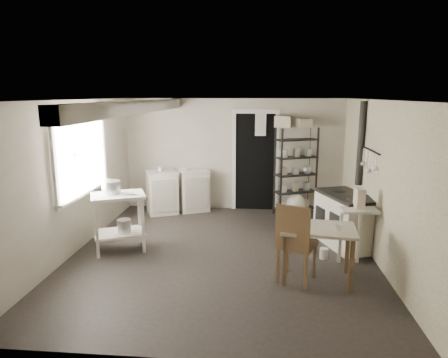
# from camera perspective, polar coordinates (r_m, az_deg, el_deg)

# --- Properties ---
(floor) EXTENTS (5.00, 5.00, 0.00)m
(floor) POSITION_cam_1_polar(r_m,az_deg,el_deg) (6.18, -0.25, -10.61)
(floor) COLOR black
(floor) RESTS_ON ground
(ceiling) EXTENTS (5.00, 5.00, 0.00)m
(ceiling) POSITION_cam_1_polar(r_m,az_deg,el_deg) (5.71, -0.27, 11.24)
(ceiling) COLOR beige
(ceiling) RESTS_ON wall_back
(wall_back) EXTENTS (4.50, 0.02, 2.30)m
(wall_back) POSITION_cam_1_polar(r_m,az_deg,el_deg) (8.29, 1.36, 3.48)
(wall_back) COLOR #BAB09E
(wall_back) RESTS_ON ground
(wall_front) EXTENTS (4.50, 0.02, 2.30)m
(wall_front) POSITION_cam_1_polar(r_m,az_deg,el_deg) (3.45, -4.19, -8.83)
(wall_front) COLOR #BAB09E
(wall_front) RESTS_ON ground
(wall_left) EXTENTS (0.02, 5.00, 2.30)m
(wall_left) POSITION_cam_1_polar(r_m,az_deg,el_deg) (6.44, -20.61, 0.25)
(wall_left) COLOR #BAB09E
(wall_left) RESTS_ON ground
(wall_right) EXTENTS (0.02, 5.00, 2.30)m
(wall_right) POSITION_cam_1_polar(r_m,az_deg,el_deg) (6.06, 21.44, -0.52)
(wall_right) COLOR #BAB09E
(wall_right) RESTS_ON ground
(window) EXTENTS (0.12, 1.76, 1.28)m
(window) POSITION_cam_1_polar(r_m,az_deg,el_deg) (6.55, -19.85, 3.60)
(window) COLOR silver
(window) RESTS_ON wall_left
(doorway) EXTENTS (0.96, 0.10, 2.08)m
(doorway) POSITION_cam_1_polar(r_m,az_deg,el_deg) (8.27, 4.45, 2.37)
(doorway) COLOR silver
(doorway) RESTS_ON ground
(ceiling_beam) EXTENTS (0.18, 5.00, 0.18)m
(ceiling_beam) POSITION_cam_1_polar(r_m,az_deg,el_deg) (5.94, -12.05, 10.04)
(ceiling_beam) COLOR silver
(ceiling_beam) RESTS_ON ceiling
(wallpaper_panel) EXTENTS (0.01, 5.00, 2.30)m
(wallpaper_panel) POSITION_cam_1_polar(r_m,az_deg,el_deg) (6.06, 21.35, -0.51)
(wallpaper_panel) COLOR beige
(wallpaper_panel) RESTS_ON wall_right
(utensil_rail) EXTENTS (0.06, 1.20, 0.44)m
(utensil_rail) POSITION_cam_1_polar(r_m,az_deg,el_deg) (6.55, 19.76, 4.04)
(utensil_rail) COLOR silver
(utensil_rail) RESTS_ON wall_right
(prep_table) EXTENTS (0.94, 0.82, 0.90)m
(prep_table) POSITION_cam_1_polar(r_m,az_deg,el_deg) (6.39, -14.72, -6.42)
(prep_table) COLOR silver
(prep_table) RESTS_ON ground
(stockpot) EXTENTS (0.31, 0.31, 0.31)m
(stockpot) POSITION_cam_1_polar(r_m,az_deg,el_deg) (6.31, -15.78, -1.61)
(stockpot) COLOR silver
(stockpot) RESTS_ON prep_table
(saucepan) EXTENTS (0.20, 0.20, 0.09)m
(saucepan) POSITION_cam_1_polar(r_m,az_deg,el_deg) (6.17, -13.05, -2.63)
(saucepan) COLOR silver
(saucepan) RESTS_ON prep_table
(bucket) EXTENTS (0.26, 0.26, 0.23)m
(bucket) POSITION_cam_1_polar(r_m,az_deg,el_deg) (6.35, -14.06, -6.64)
(bucket) COLOR silver
(bucket) RESTS_ON prep_table
(base_cabinets) EXTENTS (1.42, 1.03, 0.86)m
(base_cabinets) POSITION_cam_1_polar(r_m,az_deg,el_deg) (8.26, -6.61, -1.51)
(base_cabinets) COLOR #EEE5CF
(base_cabinets) RESTS_ON ground
(mixing_bowl) EXTENTS (0.30, 0.30, 0.07)m
(mixing_bowl) POSITION_cam_1_polar(r_m,az_deg,el_deg) (8.12, -5.91, 1.83)
(mixing_bowl) COLOR silver
(mixing_bowl) RESTS_ON base_cabinets
(counter_cup) EXTENTS (0.14, 0.14, 0.10)m
(counter_cup) POSITION_cam_1_polar(r_m,az_deg,el_deg) (8.10, -9.10, 1.84)
(counter_cup) COLOR silver
(counter_cup) RESTS_ON base_cabinets
(shelf_rack) EXTENTS (0.89, 0.64, 1.75)m
(shelf_rack) POSITION_cam_1_polar(r_m,az_deg,el_deg) (8.06, 10.22, 1.61)
(shelf_rack) COLOR black
(shelf_rack) RESTS_ON ground
(shelf_jar) EXTENTS (0.08, 0.09, 0.18)m
(shelf_jar) POSITION_cam_1_polar(r_m,az_deg,el_deg) (7.97, 7.83, 4.56)
(shelf_jar) COLOR silver
(shelf_jar) RESTS_ON shelf_rack
(storage_box_a) EXTENTS (0.36, 0.33, 0.22)m
(storage_box_a) POSITION_cam_1_polar(r_m,az_deg,el_deg) (7.98, 8.48, 9.23)
(storage_box_a) COLOR beige
(storage_box_a) RESTS_ON shelf_rack
(storage_box_b) EXTENTS (0.31, 0.30, 0.17)m
(storage_box_b) POSITION_cam_1_polar(r_m,az_deg,el_deg) (8.00, 11.39, 8.99)
(storage_box_b) COLOR beige
(storage_box_b) RESTS_ON shelf_rack
(stove) EXTENTS (0.92, 1.20, 0.84)m
(stove) POSITION_cam_1_polar(r_m,az_deg,el_deg) (6.65, 16.97, -5.46)
(stove) COLOR #EEE5CF
(stove) RESTS_ON ground
(stovepipe) EXTENTS (0.13, 0.13, 1.35)m
(stovepipe) POSITION_cam_1_polar(r_m,az_deg,el_deg) (6.89, 18.99, 4.79)
(stovepipe) COLOR black
(stovepipe) RESTS_ON stove
(side_ledge) EXTENTS (0.53, 0.30, 0.80)m
(side_ledge) POSITION_cam_1_polar(r_m,az_deg,el_deg) (6.03, 18.55, -7.47)
(side_ledge) COLOR silver
(side_ledge) RESTS_ON ground
(oats_box) EXTENTS (0.13, 0.20, 0.28)m
(oats_box) POSITION_cam_1_polar(r_m,az_deg,el_deg) (5.93, 18.81, -1.98)
(oats_box) COLOR beige
(oats_box) RESTS_ON side_ledge
(work_table) EXTENTS (1.00, 0.75, 0.71)m
(work_table) POSITION_cam_1_polar(r_m,az_deg,el_deg) (5.39, 13.16, -10.05)
(work_table) COLOR beige
(work_table) RESTS_ON ground
(table_cup) EXTENTS (0.10, 0.10, 0.09)m
(table_cup) POSITION_cam_1_polar(r_m,az_deg,el_deg) (5.19, 16.06, -6.13)
(table_cup) COLOR silver
(table_cup) RESTS_ON work_table
(chair) EXTENTS (0.58, 0.59, 1.06)m
(chair) POSITION_cam_1_polar(r_m,az_deg,el_deg) (5.26, 10.39, -9.28)
(chair) COLOR #513A22
(chair) RESTS_ON ground
(flour_sack) EXTENTS (0.40, 0.35, 0.45)m
(flour_sack) POSITION_cam_1_polar(r_m,az_deg,el_deg) (8.08, 10.24, -3.53)
(flour_sack) COLOR beige
(flour_sack) RESTS_ON ground
(floor_crock) EXTENTS (0.16, 0.16, 0.16)m
(floor_crock) POSITION_cam_1_polar(r_m,az_deg,el_deg) (6.16, 14.07, -10.30)
(floor_crock) COLOR silver
(floor_crock) RESTS_ON ground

